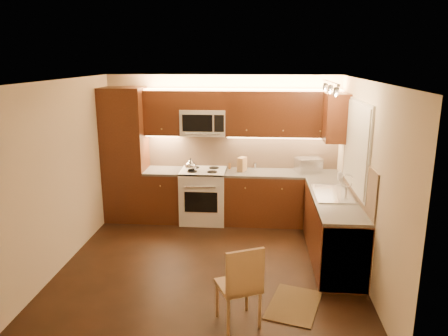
# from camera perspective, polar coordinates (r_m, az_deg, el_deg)

# --- Properties ---
(floor) EXTENTS (4.00, 4.00, 0.01)m
(floor) POSITION_cam_1_polar(r_m,az_deg,el_deg) (6.07, -1.89, -12.80)
(floor) COLOR black
(floor) RESTS_ON ground
(ceiling) EXTENTS (4.00, 4.00, 0.01)m
(ceiling) POSITION_cam_1_polar(r_m,az_deg,el_deg) (5.40, -2.11, 11.51)
(ceiling) COLOR beige
(ceiling) RESTS_ON ground
(wall_back) EXTENTS (4.00, 0.01, 2.50)m
(wall_back) POSITION_cam_1_polar(r_m,az_deg,el_deg) (7.54, -0.23, 2.75)
(wall_back) COLOR beige
(wall_back) RESTS_ON ground
(wall_front) EXTENTS (4.00, 0.01, 2.50)m
(wall_front) POSITION_cam_1_polar(r_m,az_deg,el_deg) (3.74, -5.60, -9.65)
(wall_front) COLOR beige
(wall_front) RESTS_ON ground
(wall_left) EXTENTS (0.01, 4.00, 2.50)m
(wall_left) POSITION_cam_1_polar(r_m,az_deg,el_deg) (6.16, -20.79, -0.86)
(wall_left) COLOR beige
(wall_left) RESTS_ON ground
(wall_right) EXTENTS (0.01, 4.00, 2.50)m
(wall_right) POSITION_cam_1_polar(r_m,az_deg,el_deg) (5.73, 18.29, -1.74)
(wall_right) COLOR beige
(wall_right) RESTS_ON ground
(pantry) EXTENTS (0.70, 0.60, 2.30)m
(pantry) POSITION_cam_1_polar(r_m,az_deg,el_deg) (7.60, -12.93, 1.69)
(pantry) COLOR #411F0E
(pantry) RESTS_ON floor
(base_cab_back_left) EXTENTS (0.62, 0.60, 0.86)m
(base_cab_back_left) POSITION_cam_1_polar(r_m,az_deg,el_deg) (7.61, -7.88, -3.67)
(base_cab_back_left) COLOR #411F0E
(base_cab_back_left) RESTS_ON floor
(counter_back_left) EXTENTS (0.62, 0.60, 0.04)m
(counter_back_left) POSITION_cam_1_polar(r_m,az_deg,el_deg) (7.49, -7.99, -0.39)
(counter_back_left) COLOR #3A3735
(counter_back_left) RESTS_ON base_cab_back_left
(base_cab_back_right) EXTENTS (1.92, 0.60, 0.86)m
(base_cab_back_right) POSITION_cam_1_polar(r_m,az_deg,el_deg) (7.45, 7.59, -4.07)
(base_cab_back_right) COLOR #411F0E
(base_cab_back_right) RESTS_ON floor
(counter_back_right) EXTENTS (1.92, 0.60, 0.04)m
(counter_back_right) POSITION_cam_1_polar(r_m,az_deg,el_deg) (7.32, 7.71, -0.72)
(counter_back_right) COLOR #3A3735
(counter_back_right) RESTS_ON base_cab_back_right
(base_cab_right) EXTENTS (0.60, 2.00, 0.86)m
(base_cab_right) POSITION_cam_1_polar(r_m,az_deg,el_deg) (6.31, 14.20, -7.87)
(base_cab_right) COLOR #411F0E
(base_cab_right) RESTS_ON floor
(counter_right) EXTENTS (0.60, 2.00, 0.04)m
(counter_right) POSITION_cam_1_polar(r_m,az_deg,el_deg) (6.15, 14.46, -3.98)
(counter_right) COLOR #3A3735
(counter_right) RESTS_ON base_cab_right
(dishwasher) EXTENTS (0.58, 0.60, 0.84)m
(dishwasher) POSITION_cam_1_polar(r_m,az_deg,el_deg) (5.67, 15.33, -10.52)
(dishwasher) COLOR silver
(dishwasher) RESTS_ON floor
(backsplash_back) EXTENTS (3.30, 0.02, 0.60)m
(backsplash_back) POSITION_cam_1_polar(r_m,az_deg,el_deg) (7.52, 2.43, 2.31)
(backsplash_back) COLOR tan
(backsplash_back) RESTS_ON wall_back
(backsplash_right) EXTENTS (0.02, 2.00, 0.60)m
(backsplash_right) POSITION_cam_1_polar(r_m,az_deg,el_deg) (6.12, 17.32, -1.15)
(backsplash_right) COLOR tan
(backsplash_right) RESTS_ON wall_right
(upper_cab_back_left) EXTENTS (0.62, 0.35, 0.75)m
(upper_cab_back_left) POSITION_cam_1_polar(r_m,az_deg,el_deg) (7.42, -8.05, 7.31)
(upper_cab_back_left) COLOR #411F0E
(upper_cab_back_left) RESTS_ON wall_back
(upper_cab_back_right) EXTENTS (1.92, 0.35, 0.75)m
(upper_cab_back_right) POSITION_cam_1_polar(r_m,az_deg,el_deg) (7.25, 7.93, 7.15)
(upper_cab_back_right) COLOR #411F0E
(upper_cab_back_right) RESTS_ON wall_back
(upper_cab_bridge) EXTENTS (0.76, 0.35, 0.31)m
(upper_cab_bridge) POSITION_cam_1_polar(r_m,az_deg,el_deg) (7.28, -2.74, 9.04)
(upper_cab_bridge) COLOR #411F0E
(upper_cab_bridge) RESTS_ON wall_back
(upper_cab_right_corner) EXTENTS (0.35, 0.50, 0.75)m
(upper_cab_right_corner) POSITION_cam_1_polar(r_m,az_deg,el_deg) (6.92, 14.65, 6.48)
(upper_cab_right_corner) COLOR #411F0E
(upper_cab_right_corner) RESTS_ON wall_right
(stove) EXTENTS (0.76, 0.65, 0.92)m
(stove) POSITION_cam_1_polar(r_m,az_deg,el_deg) (7.46, -2.74, -3.67)
(stove) COLOR silver
(stove) RESTS_ON floor
(microwave) EXTENTS (0.76, 0.38, 0.44)m
(microwave) POSITION_cam_1_polar(r_m,az_deg,el_deg) (7.31, -2.72, 6.10)
(microwave) COLOR silver
(microwave) RESTS_ON wall_back
(window_frame) EXTENTS (0.03, 1.44, 1.24)m
(window_frame) POSITION_cam_1_polar(r_m,az_deg,el_deg) (6.17, 17.25, 2.80)
(window_frame) COLOR silver
(window_frame) RESTS_ON wall_right
(window_blinds) EXTENTS (0.02, 1.36, 1.16)m
(window_blinds) POSITION_cam_1_polar(r_m,az_deg,el_deg) (6.17, 17.07, 2.81)
(window_blinds) COLOR silver
(window_blinds) RESTS_ON wall_right
(sink) EXTENTS (0.52, 0.86, 0.15)m
(sink) POSITION_cam_1_polar(r_m,az_deg,el_deg) (6.27, 14.29, -2.73)
(sink) COLOR silver
(sink) RESTS_ON counter_right
(faucet) EXTENTS (0.20, 0.04, 0.30)m
(faucet) POSITION_cam_1_polar(r_m,az_deg,el_deg) (6.28, 15.95, -2.09)
(faucet) COLOR silver
(faucet) RESTS_ON counter_right
(track_light_bar) EXTENTS (0.04, 1.20, 0.03)m
(track_light_bar) POSITION_cam_1_polar(r_m,az_deg,el_deg) (5.84, 13.96, 10.92)
(track_light_bar) COLOR silver
(track_light_bar) RESTS_ON ceiling
(kettle) EXTENTS (0.19, 0.19, 0.22)m
(kettle) POSITION_cam_1_polar(r_m,az_deg,el_deg) (7.26, -4.45, 0.48)
(kettle) COLOR silver
(kettle) RESTS_ON stove
(toaster_oven) EXTENTS (0.47, 0.40, 0.24)m
(toaster_oven) POSITION_cam_1_polar(r_m,az_deg,el_deg) (7.38, 11.13, 0.39)
(toaster_oven) COLOR silver
(toaster_oven) RESTS_ON counter_back_right
(knife_block) EXTENTS (0.17, 0.20, 0.24)m
(knife_block) POSITION_cam_1_polar(r_m,az_deg,el_deg) (7.31, 2.40, 0.50)
(knife_block) COLOR #A6714B
(knife_block) RESTS_ON counter_back_right
(spice_jar_a) EXTENTS (0.06, 0.06, 0.09)m
(spice_jar_a) POSITION_cam_1_polar(r_m,az_deg,el_deg) (7.53, 2.91, 0.31)
(spice_jar_a) COLOR silver
(spice_jar_a) RESTS_ON counter_back_right
(spice_jar_b) EXTENTS (0.05, 0.05, 0.10)m
(spice_jar_b) POSITION_cam_1_polar(r_m,az_deg,el_deg) (7.46, 0.75, 0.27)
(spice_jar_b) COLOR brown
(spice_jar_b) RESTS_ON counter_back_right
(spice_jar_c) EXTENTS (0.06, 0.06, 0.10)m
(spice_jar_c) POSITION_cam_1_polar(r_m,az_deg,el_deg) (7.52, 4.15, 0.32)
(spice_jar_c) COLOR silver
(spice_jar_c) RESTS_ON counter_back_right
(spice_jar_d) EXTENTS (0.04, 0.04, 0.10)m
(spice_jar_d) POSITION_cam_1_polar(r_m,az_deg,el_deg) (7.47, 2.87, 0.25)
(spice_jar_d) COLOR #A67031
(spice_jar_d) RESTS_ON counter_back_right
(soap_bottle) EXTENTS (0.08, 0.08, 0.16)m
(soap_bottle) POSITION_cam_1_polar(r_m,az_deg,el_deg) (7.05, 15.20, -0.82)
(soap_bottle) COLOR silver
(soap_bottle) RESTS_ON counter_right
(rug) EXTENTS (0.74, 0.92, 0.01)m
(rug) POSITION_cam_1_polar(r_m,az_deg,el_deg) (5.26, 9.26, -17.48)
(rug) COLOR black
(rug) RESTS_ON floor
(dining_chair) EXTENTS (0.54, 0.54, 0.93)m
(dining_chair) POSITION_cam_1_polar(r_m,az_deg,el_deg) (4.69, 1.89, -15.08)
(dining_chair) COLOR #A6714B
(dining_chair) RESTS_ON floor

